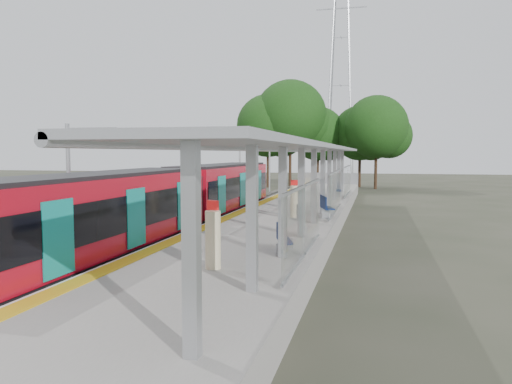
{
  "coord_description": "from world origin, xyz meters",
  "views": [
    {
      "loc": [
        4.84,
        -9.4,
        4.3
      ],
      "look_at": [
        -1.19,
        15.6,
        2.3
      ],
      "focal_mm": 35.0,
      "sensor_mm": 36.0,
      "label": 1
    }
  ],
  "objects_px": {
    "bench_far": "(337,189)",
    "bench_mid": "(326,206)",
    "info_pillar_near": "(213,239)",
    "info_pillar_far": "(295,201)",
    "train": "(178,200)",
    "litter_bin": "(300,213)",
    "bench_near": "(282,238)"
  },
  "relations": [
    {
      "from": "info_pillar_near",
      "to": "bench_mid",
      "type": "bearing_deg",
      "value": 101.44
    },
    {
      "from": "info_pillar_near",
      "to": "train",
      "type": "bearing_deg",
      "value": 138.41
    },
    {
      "from": "info_pillar_far",
      "to": "litter_bin",
      "type": "height_order",
      "value": "info_pillar_far"
    },
    {
      "from": "train",
      "to": "info_pillar_far",
      "type": "distance_m",
      "value": 5.96
    },
    {
      "from": "bench_far",
      "to": "bench_mid",
      "type": "bearing_deg",
      "value": -91.42
    },
    {
      "from": "bench_near",
      "to": "train",
      "type": "bearing_deg",
      "value": 117.33
    },
    {
      "from": "train",
      "to": "litter_bin",
      "type": "xyz_separation_m",
      "value": [
        5.77,
        1.54,
        -0.65
      ]
    },
    {
      "from": "bench_near",
      "to": "bench_far",
      "type": "bearing_deg",
      "value": 72.45
    },
    {
      "from": "bench_far",
      "to": "info_pillar_near",
      "type": "distance_m",
      "value": 25.15
    },
    {
      "from": "bench_far",
      "to": "info_pillar_near",
      "type": "height_order",
      "value": "info_pillar_near"
    },
    {
      "from": "bench_near",
      "to": "bench_far",
      "type": "distance_m",
      "value": 22.35
    },
    {
      "from": "info_pillar_far",
      "to": "litter_bin",
      "type": "xyz_separation_m",
      "value": [
        0.49,
        -1.2,
        -0.44
      ]
    },
    {
      "from": "train",
      "to": "info_pillar_near",
      "type": "bearing_deg",
      "value": -62.16
    },
    {
      "from": "bench_mid",
      "to": "litter_bin",
      "type": "xyz_separation_m",
      "value": [
        -1.06,
        -1.65,
        -0.18
      ]
    },
    {
      "from": "info_pillar_near",
      "to": "info_pillar_far",
      "type": "bearing_deg",
      "value": 108.47
    },
    {
      "from": "info_pillar_near",
      "to": "info_pillar_far",
      "type": "distance_m",
      "value": 11.93
    },
    {
      "from": "bench_far",
      "to": "litter_bin",
      "type": "distance_m",
      "value": 14.4
    },
    {
      "from": "train",
      "to": "info_pillar_far",
      "type": "bearing_deg",
      "value": 27.43
    },
    {
      "from": "info_pillar_far",
      "to": "train",
      "type": "bearing_deg",
      "value": -145.36
    },
    {
      "from": "info_pillar_near",
      "to": "bench_far",
      "type": "bearing_deg",
      "value": 106.92
    },
    {
      "from": "info_pillar_near",
      "to": "litter_bin",
      "type": "xyz_separation_m",
      "value": [
        0.92,
        10.71,
        -0.45
      ]
    },
    {
      "from": "bench_near",
      "to": "litter_bin",
      "type": "distance_m",
      "value": 7.99
    },
    {
      "from": "litter_bin",
      "to": "train",
      "type": "bearing_deg",
      "value": -165.08
    },
    {
      "from": "bench_near",
      "to": "bench_mid",
      "type": "distance_m",
      "value": 9.63
    },
    {
      "from": "train",
      "to": "info_pillar_near",
      "type": "xyz_separation_m",
      "value": [
        4.85,
        -9.18,
        -0.2
      ]
    },
    {
      "from": "train",
      "to": "info_pillar_near",
      "type": "height_order",
      "value": "train"
    },
    {
      "from": "bench_near",
      "to": "bench_far",
      "type": "relative_size",
      "value": 0.91
    },
    {
      "from": "info_pillar_far",
      "to": "bench_mid",
      "type": "bearing_deg",
      "value": 23.18
    },
    {
      "from": "bench_mid",
      "to": "litter_bin",
      "type": "bearing_deg",
      "value": -138.99
    },
    {
      "from": "train",
      "to": "bench_mid",
      "type": "xyz_separation_m",
      "value": [
        6.83,
        3.19,
        -0.47
      ]
    },
    {
      "from": "bench_near",
      "to": "info_pillar_near",
      "type": "xyz_separation_m",
      "value": [
        -1.5,
        -2.75,
        0.36
      ]
    },
    {
      "from": "info_pillar_near",
      "to": "bench_near",
      "type": "bearing_deg",
      "value": 81.91
    }
  ]
}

